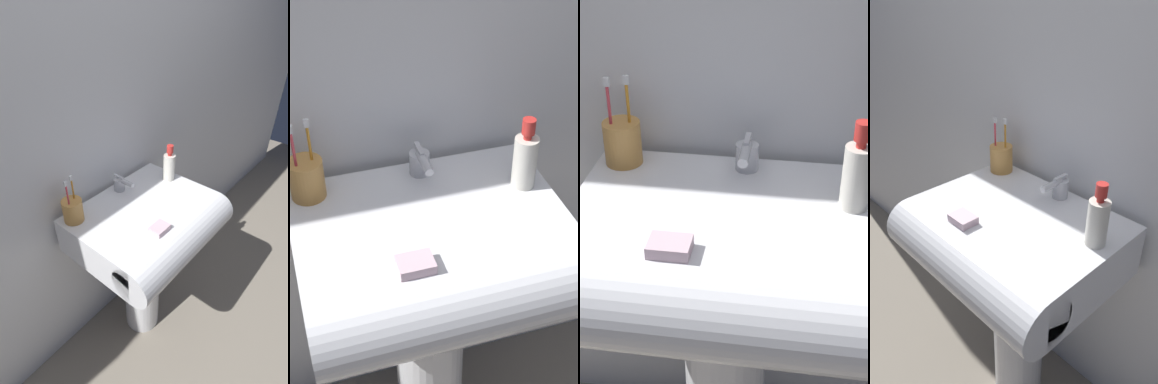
% 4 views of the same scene
% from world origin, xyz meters
% --- Properties ---
extents(wall_back, '(5.00, 0.05, 2.40)m').
position_xyz_m(wall_back, '(0.00, 0.26, 1.20)').
color(wall_back, white).
rests_on(wall_back, ground).
extents(sink_pedestal, '(0.19, 0.19, 0.71)m').
position_xyz_m(sink_pedestal, '(0.00, 0.00, 0.36)').
color(sink_pedestal, white).
rests_on(sink_pedestal, ground).
extents(sink_basin, '(0.64, 0.52, 0.17)m').
position_xyz_m(sink_basin, '(0.00, -0.06, 0.80)').
color(sink_basin, white).
rests_on(sink_basin, sink_pedestal).
extents(faucet, '(0.05, 0.12, 0.08)m').
position_xyz_m(faucet, '(0.03, 0.15, 0.92)').
color(faucet, silver).
rests_on(faucet, sink_basin).
extents(toothbrush_cup, '(0.08, 0.08, 0.21)m').
position_xyz_m(toothbrush_cup, '(-0.26, 0.15, 0.94)').
color(toothbrush_cup, '#D19347').
rests_on(toothbrush_cup, sink_basin).
extents(soap_bottle, '(0.06, 0.06, 0.19)m').
position_xyz_m(soap_bottle, '(0.26, 0.04, 0.96)').
color(soap_bottle, silver).
rests_on(soap_bottle, sink_basin).
extents(bar_soap, '(0.08, 0.06, 0.02)m').
position_xyz_m(bar_soap, '(-0.08, -0.16, 0.90)').
color(bar_soap, silver).
rests_on(bar_soap, sink_basin).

